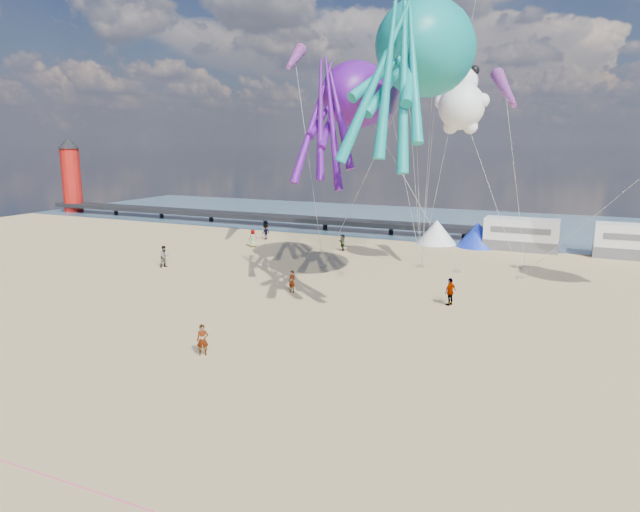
{
  "coord_description": "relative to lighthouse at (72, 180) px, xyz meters",
  "views": [
    {
      "loc": [
        10.91,
        -15.89,
        10.18
      ],
      "look_at": [
        0.84,
        6.0,
        5.27
      ],
      "focal_mm": 32.0,
      "sensor_mm": 36.0,
      "label": 1
    }
  ],
  "objects": [
    {
      "name": "tent_white",
      "position": [
        54.0,
        -4.0,
        -3.3
      ],
      "size": [
        4.0,
        4.0,
        2.4
      ],
      "primitive_type": "cone",
      "color": "white",
      "rests_on": "ground"
    },
    {
      "name": "sandbag_e",
      "position": [
        55.46,
        -15.26,
        -4.39
      ],
      "size": [
        0.5,
        0.35,
        0.22
      ],
      "primitive_type": "cube",
      "color": "gray",
      "rests_on": "ground"
    },
    {
      "name": "sandbag_b",
      "position": [
        58.5,
        -15.91,
        -4.39
      ],
      "size": [
        0.5,
        0.35,
        0.22
      ],
      "primitive_type": "cube",
      "color": "gray",
      "rests_on": "ground"
    },
    {
      "name": "standing_person",
      "position": [
        50.92,
        -38.64,
        -3.74
      ],
      "size": [
        0.66,
        0.6,
        1.52
      ],
      "primitive_type": "imported",
      "rotation": [
        0.0,
        0.0,
        0.55
      ],
      "color": "tan",
      "rests_on": "ground"
    },
    {
      "name": "tent_blue",
      "position": [
        58.0,
        -4.0,
        -3.3
      ],
      "size": [
        4.0,
        4.0,
        2.4
      ],
      "primitive_type": "cone",
      "color": "#1933CC",
      "rests_on": "ground"
    },
    {
      "name": "beachgoer_5",
      "position": [
        49.5,
        -26.6,
        -3.74
      ],
      "size": [
        1.48,
        0.78,
        1.52
      ],
      "primitive_type": "imported",
      "rotation": [
        0.0,
        0.0,
        6.04
      ],
      "color": "#7F6659",
      "rests_on": "ground"
    },
    {
      "name": "water",
      "position": [
        56.0,
        11.0,
        -4.48
      ],
      "size": [
        120.0,
        120.0,
        0.0
      ],
      "primitive_type": "plane",
      "color": "#3E5F76",
      "rests_on": "ground"
    },
    {
      "name": "lighthouse",
      "position": [
        0.0,
        0.0,
        0.0
      ],
      "size": [
        2.6,
        2.6,
        9.0
      ],
      "primitive_type": "cylinder",
      "color": "#A5140F",
      "rests_on": "ground"
    },
    {
      "name": "kite_panda",
      "position": [
        58.48,
        -17.26,
        8.06
      ],
      "size": [
        4.78,
        4.6,
        5.69
      ],
      "primitive_type": null,
      "rotation": [
        0.0,
        0.0,
        -0.23
      ],
      "color": "white"
    },
    {
      "name": "sandbag_d",
      "position": [
        63.24,
        -12.38,
        -4.39
      ],
      "size": [
        0.5,
        0.35,
        0.22
      ],
      "primitive_type": "cube",
      "color": "gray",
      "rests_on": "ground"
    },
    {
      "name": "beachgoer_2",
      "position": [
        37.2,
        -8.92,
        -3.72
      ],
      "size": [
        0.84,
        0.93,
        1.56
      ],
      "primitive_type": "imported",
      "rotation": [
        0.0,
        0.0,
        4.31
      ],
      "color": "#7F6659",
      "rests_on": "ground"
    },
    {
      "name": "windsock_mid",
      "position": [
        61.42,
        -17.19,
        9.17
      ],
      "size": [
        3.03,
        5.97,
        5.99
      ],
      "primitive_type": null,
      "rotation": [
        0.0,
        0.0,
        0.36
      ],
      "color": "red"
    },
    {
      "name": "beachgoer_3",
      "position": [
        59.91,
        -25.19,
        -3.62
      ],
      "size": [
        1.06,
        1.31,
        1.76
      ],
      "primitive_type": "imported",
      "rotation": [
        0.0,
        0.0,
        4.29
      ],
      "color": "#7F6659",
      "rests_on": "ground"
    },
    {
      "name": "beachgoer_4",
      "position": [
        46.86,
        -11.29,
        -3.73
      ],
      "size": [
        0.86,
        0.94,
        1.54
      ],
      "primitive_type": "imported",
      "rotation": [
        0.0,
        0.0,
        5.39
      ],
      "color": "#7F6659",
      "rests_on": "ground"
    },
    {
      "name": "beachgoer_0",
      "position": [
        38.29,
        -13.23,
        -3.64
      ],
      "size": [
        0.75,
        0.66,
        1.71
      ],
      "primitive_type": "imported",
      "rotation": [
        0.0,
        0.0,
        3.65
      ],
      "color": "#7F6659",
      "rests_on": "ground"
    },
    {
      "name": "pier",
      "position": [
        28.0,
        0.0,
        -3.5
      ],
      "size": [
        60.0,
        3.0,
        0.5
      ],
      "primitive_type": "cube",
      "color": "black",
      "rests_on": "ground"
    },
    {
      "name": "motorhome_1",
      "position": [
        71.5,
        -4.0,
        -3.0
      ],
      "size": [
        6.6,
        2.5,
        3.0
      ],
      "primitive_type": "cube",
      "color": "silver",
      "rests_on": "ground"
    },
    {
      "name": "sandbag_a",
      "position": [
        48.28,
        -18.73,
        -4.39
      ],
      "size": [
        0.5,
        0.35,
        0.22
      ],
      "primitive_type": "cube",
      "color": "gray",
      "rests_on": "ground"
    },
    {
      "name": "motorhome_0",
      "position": [
        62.0,
        -4.0,
        -3.0
      ],
      "size": [
        6.6,
        2.5,
        3.0
      ],
      "primitive_type": "cube",
      "color": "silver",
      "rests_on": "ground"
    },
    {
      "name": "beachgoer_1",
      "position": [
        36.44,
        -23.95,
        -3.61
      ],
      "size": [
        0.78,
        0.99,
        1.78
      ],
      "primitive_type": "imported",
      "rotation": [
        0.0,
        0.0,
        1.3
      ],
      "color": "#7F6659",
      "rests_on": "ground"
    },
    {
      "name": "windsock_right",
      "position": [
        55.36,
        -24.13,
        7.87
      ],
      "size": [
        2.05,
        5.23,
        5.16
      ],
      "primitive_type": null,
      "rotation": [
        0.0,
        0.0,
        0.23
      ],
      "color": "red"
    },
    {
      "name": "kite_octopus_teal",
      "position": [
        57.78,
        -24.99,
        11.04
      ],
      "size": [
        5.68,
        11.19,
        12.31
      ],
      "primitive_type": null,
      "rotation": [
        0.0,
        0.0,
        -0.1
      ],
      "color": "#0F8886"
    },
    {
      "name": "rope_line",
      "position": [
        56.0,
        -49.0,
        -4.48
      ],
      "size": [
        34.0,
        0.03,
        0.03
      ],
      "primitive_type": "cylinder",
      "rotation": [
        0.0,
        1.57,
        0.0
      ],
      "color": "#F2338C",
      "rests_on": "ground"
    },
    {
      "name": "windsock_left",
      "position": [
        44.24,
        -15.65,
        12.37
      ],
      "size": [
        2.99,
        6.46,
        6.43
      ],
      "primitive_type": null,
      "rotation": [
        0.0,
        0.0,
        0.31
      ],
      "color": "red"
    },
    {
      "name": "kite_octopus_purple",
      "position": [
        51.46,
        -19.85,
        8.91
      ],
      "size": [
        7.74,
        10.72,
        11.27
      ],
      "primitive_type": null,
      "rotation": [
        0.0,
        0.0,
        0.4
      ],
      "color": "#510D84"
    },
    {
      "name": "ground",
      "position": [
        56.0,
        -44.0,
        -4.5
      ],
      "size": [
        120.0,
        120.0,
        0.0
      ],
      "primitive_type": "plane",
      "color": "tan",
      "rests_on": "ground"
    },
    {
      "name": "sandbag_c",
      "position": [
        63.23,
        -16.0,
        -4.39
      ],
      "size": [
        0.5,
        0.35,
        0.22
      ],
      "primitive_type": "cube",
      "color": "gray",
      "rests_on": "ground"
    }
  ]
}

